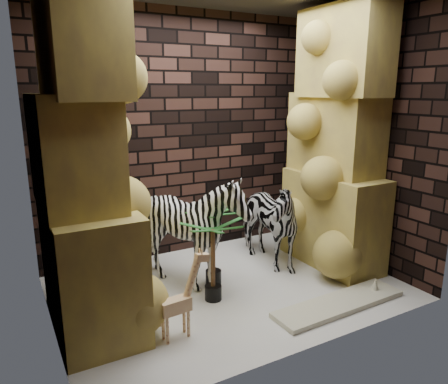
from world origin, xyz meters
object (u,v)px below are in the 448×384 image
zebra_right (264,214)px  palm_back (213,260)px  zebra_left (194,236)px  surfboard (339,304)px  giraffe_toy (175,297)px  palm_front (213,245)px

zebra_right → palm_back: zebra_right is taller
zebra_left → surfboard: size_ratio=0.87×
zebra_right → giraffe_toy: size_ratio=1.64×
zebra_right → giraffe_toy: zebra_right is taller
zebra_left → palm_front: zebra_left is taller
palm_front → palm_back: palm_front is taller
palm_back → zebra_right: bearing=28.1°
zebra_right → giraffe_toy: bearing=-148.0°
palm_back → surfboard: size_ratio=0.58×
palm_front → palm_back: 0.36m
giraffe_toy → palm_front: size_ratio=0.88×
surfboard → palm_front: bearing=127.7°
giraffe_toy → surfboard: bearing=-14.2°
palm_back → zebra_left: bearing=95.8°
giraffe_toy → palm_back: palm_back is taller
palm_front → giraffe_toy: bearing=-134.6°
palm_front → surfboard: (0.84, -1.04, -0.42)m
zebra_left → palm_front: 0.25m
zebra_left → giraffe_toy: bearing=-105.4°
giraffe_toy → surfboard: giraffe_toy is taller
zebra_left → zebra_right: bearing=26.7°
giraffe_toy → zebra_left: bearing=51.2°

